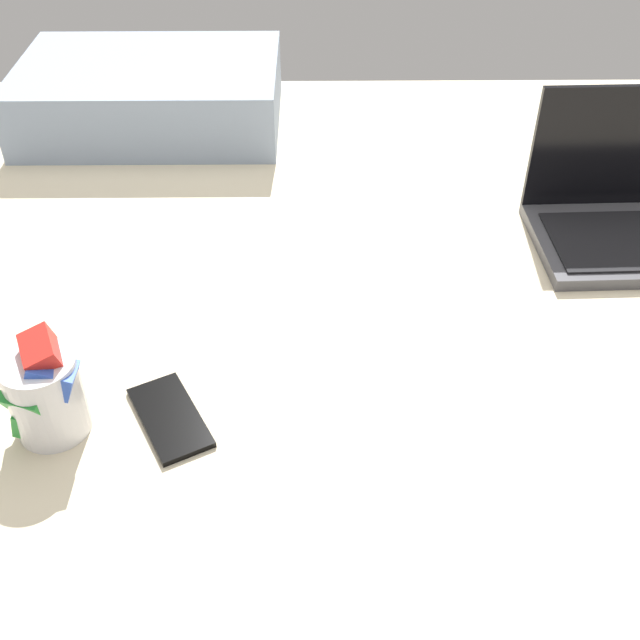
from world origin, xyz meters
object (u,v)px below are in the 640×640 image
at_px(cell_phone, 170,417).
at_px(laptop, 635,214).
at_px(pillow, 151,94).
at_px(snack_cup, 44,394).

bearing_deg(cell_phone, laptop, 1.89).
distance_m(cell_phone, pillow, 0.86).
bearing_deg(snack_cup, pillow, 90.49).
xyz_separation_m(laptop, pillow, (-0.86, 0.44, 0.02)).
bearing_deg(cell_phone, pillow, 72.04).
bearing_deg(laptop, cell_phone, -151.90).
bearing_deg(snack_cup, cell_phone, 5.01).
height_order(laptop, snack_cup, laptop).
xyz_separation_m(laptop, snack_cup, (-0.85, -0.42, 0.02)).
bearing_deg(snack_cup, laptop, 26.25).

